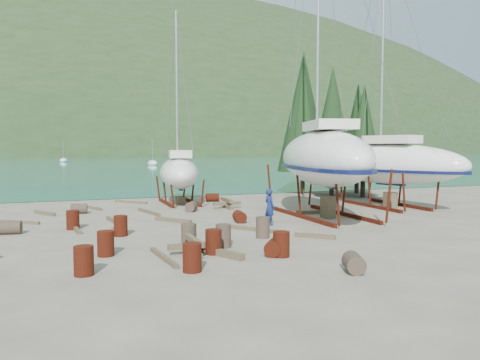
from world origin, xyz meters
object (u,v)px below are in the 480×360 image
object	(u,v)px
large_sailboat_near	(323,158)
worker	(270,207)
large_sailboat_far	(386,163)
small_sailboat_shore	(179,172)

from	to	relation	value
large_sailboat_near	worker	xyz separation A→B (m)	(-3.81, -1.56, -2.34)
large_sailboat_far	worker	size ratio (longest dim) A/B	9.65
large_sailboat_near	large_sailboat_far	world-z (taller)	large_sailboat_near
large_sailboat_near	worker	bearing A→B (deg)	-142.05
large_sailboat_near	worker	size ratio (longest dim) A/B	11.36
large_sailboat_far	small_sailboat_shore	size ratio (longest dim) A/B	1.33
worker	small_sailboat_shore	bearing A→B (deg)	0.25
small_sailboat_shore	worker	size ratio (longest dim) A/B	7.25
large_sailboat_near	large_sailboat_far	size ratio (longest dim) A/B	1.18
large_sailboat_near	small_sailboat_shore	bearing A→B (deg)	141.29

